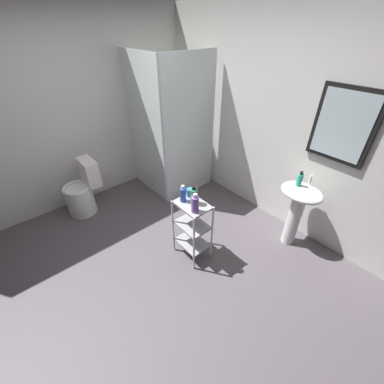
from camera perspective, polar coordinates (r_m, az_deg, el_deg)
ground_plane at (r=2.95m, az=-9.07°, el=-16.93°), size 4.20×4.20×0.02m
wall_back at (r=3.30m, az=17.77°, el=15.04°), size 4.20×0.14×2.50m
wall_left at (r=3.74m, az=-27.03°, el=15.21°), size 0.10×4.20×2.50m
shower_stall at (r=3.96m, az=-4.84°, el=7.43°), size 0.92×0.92×2.00m
pedestal_sink at (r=3.04m, az=23.23°, el=-2.65°), size 0.46×0.37×0.81m
sink_faucet at (r=2.99m, az=25.59°, el=2.57°), size 0.03×0.03×0.10m
toilet at (r=3.76m, az=-23.89°, el=-0.06°), size 0.37×0.49×0.76m
storage_cart at (r=2.73m, az=0.05°, el=-7.82°), size 0.38×0.28×0.74m
hand_soap_bottle at (r=2.89m, az=23.54°, el=2.63°), size 0.06×0.06×0.17m
conditioner_bottle_purple at (r=2.39m, az=0.69°, el=-2.77°), size 0.07×0.07×0.21m
shampoo_bottle_blue at (r=2.53m, az=-2.09°, el=-0.57°), size 0.06×0.06×0.19m
body_wash_bottle_green at (r=2.49m, az=0.45°, el=-0.89°), size 0.08×0.08×0.21m
rinse_cup at (r=2.63m, az=-0.47°, el=-0.10°), size 0.07×0.07×0.09m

